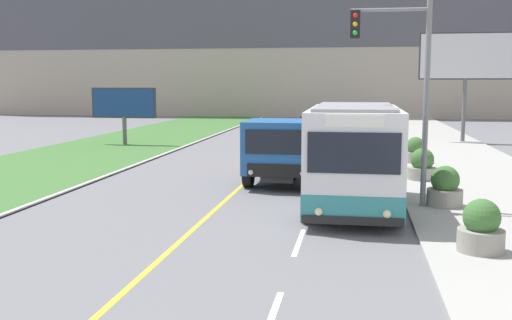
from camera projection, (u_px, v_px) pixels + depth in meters
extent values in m
cube|color=silver|center=(271.00, 319.00, 9.41)|extent=(0.12, 2.40, 0.01)
cube|color=silver|center=(299.00, 242.00, 13.91)|extent=(0.12, 2.40, 0.01)
cube|color=silver|center=(313.00, 203.00, 18.40)|extent=(0.12, 2.40, 0.01)
cube|color=silver|center=(322.00, 179.00, 22.90)|extent=(0.12, 2.40, 0.01)
cube|color=silver|center=(328.00, 163.00, 27.40)|extent=(0.12, 2.40, 0.01)
cube|color=silver|center=(332.00, 151.00, 31.90)|extent=(0.12, 2.40, 0.01)
cube|color=silver|center=(335.00, 143.00, 36.40)|extent=(0.12, 2.40, 0.01)
cube|color=silver|center=(337.00, 136.00, 40.89)|extent=(0.12, 2.40, 0.01)
cube|color=silver|center=(339.00, 131.00, 45.39)|extent=(0.12, 2.40, 0.01)
cube|color=#A89E8E|center=(321.00, 21.00, 64.27)|extent=(80.00, 8.00, 20.41)
cube|color=#4C4C56|center=(318.00, 11.00, 60.28)|extent=(80.00, 0.04, 7.14)
cube|color=silver|center=(354.00, 155.00, 17.13)|extent=(2.50, 5.88, 2.68)
cube|color=teal|center=(353.00, 189.00, 17.26)|extent=(2.52, 5.90, 0.70)
cube|color=black|center=(354.00, 141.00, 17.08)|extent=(2.52, 5.41, 0.94)
cube|color=gray|center=(355.00, 107.00, 16.95)|extent=(2.12, 5.29, 0.08)
cube|color=black|center=(354.00, 153.00, 14.18)|extent=(2.20, 0.04, 0.99)
cube|color=black|center=(352.00, 221.00, 14.39)|extent=(2.45, 0.06, 0.20)
sphere|color=#F4EAB2|center=(319.00, 212.00, 14.49)|extent=(0.20, 0.20, 0.20)
sphere|color=#F4EAB2|center=(387.00, 214.00, 14.22)|extent=(0.20, 0.20, 0.20)
cube|color=white|center=(354.00, 121.00, 14.09)|extent=(1.37, 0.04, 0.28)
cylinder|color=black|center=(308.00, 203.00, 15.86)|extent=(0.28, 1.00, 1.00)
cylinder|color=black|center=(399.00, 206.00, 15.47)|extent=(0.28, 1.00, 1.00)
cylinder|color=black|center=(316.00, 181.00, 19.31)|extent=(0.28, 1.00, 1.00)
cylinder|color=black|center=(391.00, 184.00, 18.92)|extent=(0.28, 1.00, 1.00)
cube|color=black|center=(288.00, 166.00, 23.22)|extent=(1.11, 6.81, 0.20)
cube|color=#235BA3|center=(282.00, 146.00, 21.02)|extent=(2.47, 2.59, 1.81)
cube|color=black|center=(277.00, 142.00, 19.70)|extent=(2.10, 0.04, 0.81)
cube|color=black|center=(277.00, 171.00, 19.82)|extent=(1.98, 0.06, 0.44)
sphere|color=silver|center=(251.00, 172.00, 19.96)|extent=(0.18, 0.18, 0.18)
sphere|color=silver|center=(303.00, 174.00, 19.68)|extent=(0.18, 0.18, 0.18)
cube|color=orange|center=(292.00, 157.00, 24.59)|extent=(2.35, 3.97, 0.12)
cube|color=orange|center=(265.00, 144.00, 24.70)|extent=(0.12, 3.97, 1.19)
cube|color=orange|center=(319.00, 145.00, 24.33)|extent=(0.12, 3.97, 1.19)
cube|color=orange|center=(287.00, 150.00, 22.63)|extent=(2.35, 0.12, 1.19)
cube|color=orange|center=(297.00, 140.00, 26.40)|extent=(2.35, 0.12, 1.19)
cube|color=orange|center=(287.00, 131.00, 22.54)|extent=(2.35, 0.12, 0.24)
cylinder|color=black|center=(249.00, 173.00, 21.08)|extent=(0.30, 1.04, 1.04)
cylinder|color=black|center=(313.00, 174.00, 20.71)|extent=(0.30, 1.04, 1.04)
cylinder|color=black|center=(265.00, 158.00, 24.98)|extent=(0.30, 1.04, 1.04)
cylinder|color=black|center=(320.00, 159.00, 24.60)|extent=(0.30, 1.04, 1.04)
cube|color=maroon|center=(313.00, 130.00, 40.07)|extent=(1.80, 4.30, 0.61)
cube|color=black|center=(313.00, 120.00, 40.10)|extent=(1.53, 2.36, 0.65)
cylinder|color=black|center=(299.00, 134.00, 38.97)|extent=(0.18, 0.62, 0.62)
cylinder|color=black|center=(324.00, 134.00, 38.70)|extent=(0.18, 0.62, 0.62)
cylinder|color=black|center=(303.00, 131.00, 41.49)|extent=(0.18, 0.62, 0.62)
cylinder|color=black|center=(326.00, 131.00, 41.22)|extent=(0.18, 0.62, 0.62)
cylinder|color=slate|center=(426.00, 104.00, 17.17)|extent=(0.16, 0.16, 6.13)
cylinder|color=slate|center=(390.00, 10.00, 17.01)|extent=(2.20, 0.10, 0.10)
cube|color=black|center=(355.00, 25.00, 17.22)|extent=(0.28, 0.24, 0.80)
sphere|color=red|center=(355.00, 16.00, 17.06)|extent=(0.14, 0.14, 0.14)
sphere|color=orange|center=(355.00, 24.00, 17.09)|extent=(0.14, 0.14, 0.14)
sphere|color=green|center=(355.00, 33.00, 17.12)|extent=(0.14, 0.14, 0.14)
cylinder|color=#59595B|center=(464.00, 111.00, 36.28)|extent=(0.24, 0.24, 3.90)
cube|color=#333333|center=(466.00, 56.00, 35.86)|extent=(5.50, 0.20, 2.81)
cube|color=silver|center=(467.00, 56.00, 35.75)|extent=(5.34, 0.02, 2.65)
cylinder|color=#59595B|center=(125.00, 131.00, 35.11)|extent=(0.24, 0.24, 1.66)
cube|color=#333333|center=(124.00, 103.00, 34.90)|extent=(3.87, 0.20, 1.77)
cube|color=navy|center=(123.00, 103.00, 34.79)|extent=(3.71, 0.02, 1.61)
cylinder|color=gray|center=(481.00, 240.00, 12.83)|extent=(0.99, 0.99, 0.48)
sphere|color=#3D6B33|center=(482.00, 217.00, 12.77)|extent=(0.79, 0.79, 0.79)
cylinder|color=gray|center=(445.00, 197.00, 17.55)|extent=(1.03, 1.03, 0.49)
sphere|color=#3D6B33|center=(445.00, 180.00, 17.48)|extent=(0.82, 0.82, 0.82)
cylinder|color=gray|center=(422.00, 173.00, 22.29)|extent=(1.07, 1.07, 0.45)
sphere|color=#3D6B33|center=(422.00, 160.00, 22.22)|extent=(0.86, 0.86, 0.86)
cylinder|color=gray|center=(415.00, 157.00, 26.96)|extent=(1.01, 1.01, 0.47)
sphere|color=#3D6B33|center=(416.00, 146.00, 26.89)|extent=(0.81, 0.81, 0.81)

